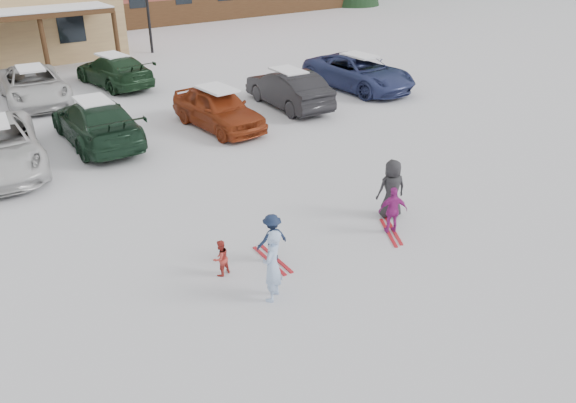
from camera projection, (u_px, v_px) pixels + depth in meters
ground at (303, 260)px, 12.78m from camera, size 160.00×160.00×0.00m
adult_skier at (272, 266)px, 11.15m from camera, size 0.68×0.64×1.57m
toddler_red at (221, 258)px, 12.07m from camera, size 0.47×0.40×0.84m
child_navy at (272, 238)px, 12.52m from camera, size 0.77×0.48×1.16m
skis_child_navy at (272, 259)px, 12.78m from camera, size 0.29×1.41×0.03m
child_magenta at (393, 210)px, 13.65m from camera, size 0.77×0.61×1.22m
skis_child_magenta at (391, 232)px, 13.92m from camera, size 0.86×1.32×0.03m
bystander_dark at (392, 189)px, 14.35m from camera, size 0.88×0.70×1.56m
parked_car_3 at (96, 122)px, 19.19m from camera, size 2.34×5.32×1.52m
parked_car_4 at (218, 108)px, 20.61m from camera, size 2.01×4.48×1.50m
parked_car_5 at (288, 89)px, 22.98m from camera, size 1.94×4.72×1.52m
parked_car_6 at (359, 72)px, 25.48m from camera, size 2.83×5.64×1.53m
parked_car_10 at (34, 85)px, 23.57m from camera, size 2.92×5.48×1.47m
parked_car_11 at (114, 70)px, 25.97m from camera, size 2.57×5.13×1.43m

